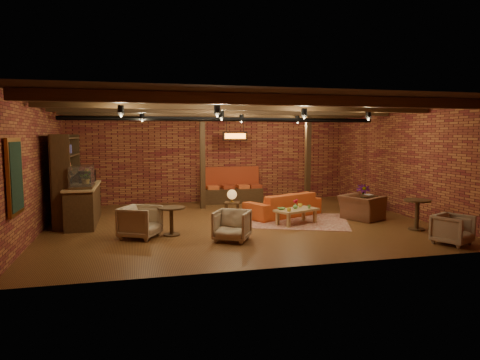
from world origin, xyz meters
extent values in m
plane|color=#3D1F0F|center=(0.00, 0.00, 0.00)|extent=(10.00, 10.00, 0.00)
cube|color=black|center=(0.00, 0.00, 3.20)|extent=(10.00, 8.00, 0.02)
cube|color=maroon|center=(0.00, 4.00, 1.60)|extent=(10.00, 0.02, 3.20)
cube|color=maroon|center=(0.00, -4.00, 1.60)|extent=(10.00, 0.02, 3.20)
cube|color=maroon|center=(-5.00, 0.00, 1.60)|extent=(0.02, 8.00, 3.20)
cube|color=maroon|center=(5.00, 0.00, 1.60)|extent=(0.02, 8.00, 3.20)
cylinder|color=black|center=(0.00, 1.60, 2.85)|extent=(9.60, 0.12, 0.12)
cube|color=black|center=(-0.60, 2.60, 1.60)|extent=(0.16, 0.16, 3.20)
cube|color=black|center=(2.80, 2.00, 1.60)|extent=(0.16, 0.16, 3.20)
imported|color=#337F33|center=(-4.00, 1.20, 1.22)|extent=(0.35, 0.39, 0.30)
cube|color=black|center=(-4.93, -2.30, 1.60)|extent=(0.08, 0.96, 1.46)
cube|color=orange|center=(0.60, 3.10, 2.35)|extent=(0.86, 0.06, 0.30)
cube|color=maroon|center=(1.42, 0.02, 0.01)|extent=(3.88, 3.48, 0.01)
imported|color=#B64419|center=(1.48, 0.69, 0.35)|extent=(2.54, 1.82, 0.69)
cube|color=olive|center=(1.44, -0.49, 0.38)|extent=(1.33, 1.02, 0.06)
cube|color=olive|center=(1.07, -0.88, 0.18)|extent=(0.08, 0.08, 0.35)
cube|color=olive|center=(1.98, -0.48, 0.18)|extent=(0.08, 0.08, 0.35)
cube|color=olive|center=(0.90, -0.50, 0.18)|extent=(0.08, 0.08, 0.35)
cube|color=olive|center=(1.81, -0.10, 0.18)|extent=(0.08, 0.08, 0.35)
imported|color=gold|center=(1.11, -0.79, 0.46)|extent=(0.16, 0.16, 0.09)
imported|color=#5D9343|center=(1.80, -0.49, 0.45)|extent=(0.13, 0.13, 0.09)
imported|color=gold|center=(1.67, -0.18, 0.46)|extent=(0.16, 0.16, 0.09)
imported|color=#5D9343|center=(1.02, -0.47, 0.43)|extent=(0.27, 0.27, 0.05)
imported|color=#5D9343|center=(1.42, -0.45, 0.47)|extent=(0.15, 0.15, 0.12)
sphere|color=red|center=(1.42, -0.45, 0.61)|extent=(0.10, 0.10, 0.10)
cube|color=black|center=(-0.11, 0.48, 0.49)|extent=(0.53, 0.53, 0.04)
cylinder|color=black|center=(-0.11, 0.48, 0.24)|extent=(0.04, 0.04, 0.47)
cylinder|color=olive|center=(-0.11, 0.48, 0.52)|extent=(0.14, 0.14, 0.02)
cylinder|color=olive|center=(-0.11, 0.48, 0.59)|extent=(0.04, 0.04, 0.20)
sphere|color=orange|center=(-0.11, 0.48, 0.73)|extent=(0.27, 0.27, 0.27)
cylinder|color=black|center=(-1.93, -1.00, 0.66)|extent=(0.66, 0.66, 0.04)
cylinder|color=black|center=(-1.93, -1.00, 0.34)|extent=(0.09, 0.09, 0.64)
cylinder|color=black|center=(-1.93, -1.00, 0.02)|extent=(0.39, 0.39, 0.04)
imported|color=#C1B795|center=(-2.65, -1.07, 0.41)|extent=(1.04, 1.06, 0.83)
imported|color=#C1B795|center=(-0.65, -1.85, 0.38)|extent=(0.99, 0.97, 0.77)
imported|color=brown|center=(3.46, -0.34, 0.46)|extent=(1.08, 1.25, 0.92)
cube|color=black|center=(4.06, 0.46, 0.54)|extent=(0.56, 0.56, 0.05)
cylinder|color=black|center=(4.06, 0.46, 0.26)|extent=(0.05, 0.05, 0.52)
imported|color=black|center=(4.06, 0.46, 0.57)|extent=(0.22, 0.27, 0.02)
cylinder|color=black|center=(4.12, -1.89, 0.75)|extent=(0.66, 0.66, 0.04)
cylinder|color=black|center=(4.12, -1.89, 0.38)|extent=(0.10, 0.10, 0.72)
cylinder|color=black|center=(4.12, -1.89, 0.02)|extent=(0.39, 0.39, 0.04)
imported|color=#C1B795|center=(3.96, -3.32, 0.36)|extent=(0.91, 0.89, 0.72)
imported|color=#4C7F4C|center=(4.24, 0.95, 1.24)|extent=(1.74, 1.74, 2.48)
camera|label=1|loc=(-2.76, -11.08, 2.36)|focal=32.00mm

